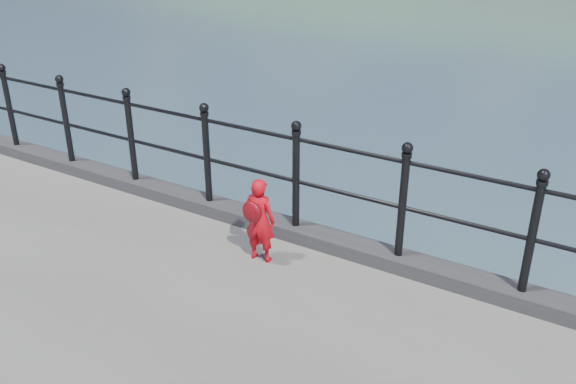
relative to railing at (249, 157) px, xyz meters
The scene contains 4 objects.
ground 1.83m from the railing, 90.00° to the left, with size 600.00×600.00×0.00m, color #2D4251.
kerb 0.75m from the railing, 140.53° to the right, with size 60.00×0.30×0.15m, color #28282B.
railing is the anchor object (origin of this frame).
child 0.88m from the railing, 48.65° to the right, with size 0.36×0.31×0.91m.
Camera 1 is at (3.63, -5.22, 4.29)m, focal length 38.00 mm.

